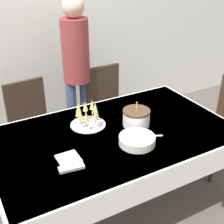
{
  "coord_description": "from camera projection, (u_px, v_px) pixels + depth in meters",
  "views": [
    {
      "loc": [
        -1.03,
        -1.83,
        2.06
      ],
      "look_at": [
        0.05,
        0.12,
        0.89
      ],
      "focal_mm": 50.0,
      "sensor_mm": 36.0,
      "label": 1
    }
  ],
  "objects": [
    {
      "name": "champagne_tray",
      "position": [
        88.0,
        114.0,
        2.52
      ],
      "size": [
        0.29,
        0.29,
        0.18
      ],
      "color": "silver",
      "rests_on": "dining_table"
    },
    {
      "name": "wall_back",
      "position": [
        43.0,
        21.0,
        3.41
      ],
      "size": [
        8.0,
        0.05,
        2.7
      ],
      "color": "silver",
      "rests_on": "ground_plane"
    },
    {
      "name": "person_standing",
      "position": [
        76.0,
        62.0,
        3.2
      ],
      "size": [
        0.28,
        0.28,
        1.68
      ],
      "color": "#3F4C72",
      "rests_on": "ground_plane"
    },
    {
      "name": "cake_knife",
      "position": [
        144.0,
        137.0,
        2.41
      ],
      "size": [
        0.28,
        0.13,
        0.0
      ],
      "color": "silver",
      "rests_on": "dining_table"
    },
    {
      "name": "dining_chair_right_end",
      "position": [
        224.0,
        122.0,
        3.12
      ],
      "size": [
        0.43,
        0.43,
        0.94
      ],
      "color": "#38281E",
      "rests_on": "ground_plane"
    },
    {
      "name": "dining_table",
      "position": [
        114.0,
        144.0,
        2.5
      ],
      "size": [
        1.9,
        1.14,
        0.77
      ],
      "color": "white",
      "rests_on": "ground_plane"
    },
    {
      "name": "plate_stack_main",
      "position": [
        137.0,
        140.0,
        2.31
      ],
      "size": [
        0.27,
        0.27,
        0.06
      ],
      "color": "silver",
      "rests_on": "dining_table"
    },
    {
      "name": "ground_plane",
      "position": [
        113.0,
        205.0,
        2.82
      ],
      "size": [
        12.0,
        12.0,
        0.0
      ],
      "primitive_type": "plane",
      "color": "#564C47"
    },
    {
      "name": "birthday_cake",
      "position": [
        136.0,
        118.0,
        2.54
      ],
      "size": [
        0.22,
        0.22,
        0.21
      ],
      "color": "white",
      "rests_on": "dining_table"
    },
    {
      "name": "dining_chair_far_right",
      "position": [
        107.0,
        106.0,
        3.44
      ],
      "size": [
        0.43,
        0.43,
        0.94
      ],
      "color": "#38281E",
      "rests_on": "ground_plane"
    },
    {
      "name": "napkin_pile",
      "position": [
        68.0,
        159.0,
        2.15
      ],
      "size": [
        0.15,
        0.15,
        0.01
      ],
      "color": "white",
      "rests_on": "dining_table"
    },
    {
      "name": "dining_chair_far_left",
      "position": [
        32.0,
        125.0,
        3.08
      ],
      "size": [
        0.46,
        0.46,
        0.94
      ],
      "color": "#38281E",
      "rests_on": "ground_plane"
    },
    {
      "name": "fork_pile",
      "position": [
        71.0,
        168.0,
        2.05
      ],
      "size": [
        0.18,
        0.08,
        0.02
      ],
      "color": "silver",
      "rests_on": "dining_table"
    }
  ]
}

